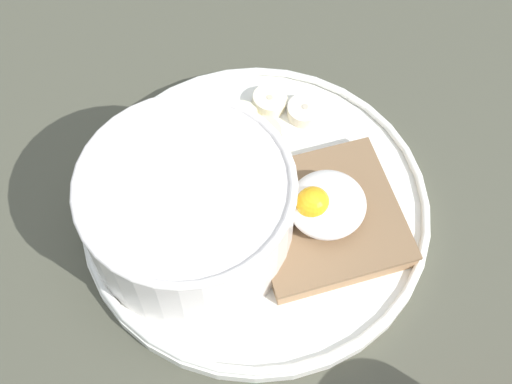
# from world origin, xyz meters

# --- Properties ---
(ground_plane) EXTENTS (1.20, 1.20, 0.02)m
(ground_plane) POSITION_xyz_m (0.00, 0.00, 0.01)
(ground_plane) COLOR #48493B
(ground_plane) RESTS_ON ground
(plate) EXTENTS (0.25, 0.25, 0.02)m
(plate) POSITION_xyz_m (0.00, 0.00, 0.03)
(plate) COLOR white
(plate) RESTS_ON ground_plane
(oatmeal_bowl) EXTENTS (0.15, 0.15, 0.07)m
(oatmeal_bowl) POSITION_xyz_m (0.05, -0.02, 0.07)
(oatmeal_bowl) COLOR white
(oatmeal_bowl) RESTS_ON plate
(toast_slice) EXTENTS (0.14, 0.14, 0.02)m
(toast_slice) POSITION_xyz_m (-0.02, 0.04, 0.04)
(toast_slice) COLOR #806243
(toast_slice) RESTS_ON plate
(poached_egg) EXTENTS (0.07, 0.05, 0.03)m
(poached_egg) POSITION_xyz_m (-0.02, 0.04, 0.06)
(poached_egg) COLOR white
(poached_egg) RESTS_ON toast_slice
(banana_slice_front) EXTENTS (0.04, 0.04, 0.02)m
(banana_slice_front) POSITION_xyz_m (-0.04, -0.04, 0.04)
(banana_slice_front) COLOR beige
(banana_slice_front) RESTS_ON plate
(banana_slice_left) EXTENTS (0.04, 0.04, 0.01)m
(banana_slice_left) POSITION_xyz_m (-0.08, -0.03, 0.04)
(banana_slice_left) COLOR #F4E4C7
(banana_slice_left) RESTS_ON plate
(banana_slice_back) EXTENTS (0.04, 0.04, 0.01)m
(banana_slice_back) POSITION_xyz_m (-0.05, -0.06, 0.03)
(banana_slice_back) COLOR #EEEDC6
(banana_slice_back) RESTS_ON plate
(banana_slice_right) EXTENTS (0.03, 0.03, 0.01)m
(banana_slice_right) POSITION_xyz_m (-0.07, -0.06, 0.04)
(banana_slice_right) COLOR #F8EAC3
(banana_slice_right) RESTS_ON plate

